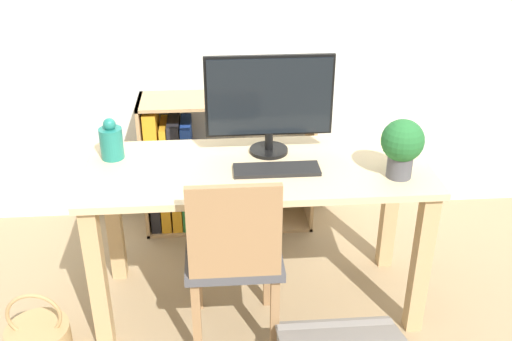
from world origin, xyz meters
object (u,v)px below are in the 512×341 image
at_px(vase, 111,141).
at_px(chair, 234,253).
at_px(keyboard, 277,170).
at_px(monitor, 269,99).
at_px(basket, 39,340).
at_px(potted_plant, 402,145).
at_px(bookshelf, 195,168).

xyz_separation_m(vase, chair, (0.51, -0.39, -0.34)).
height_order(vase, chair, vase).
height_order(keyboard, chair, chair).
relative_size(vase, chair, 0.22).
distance_m(monitor, basket, 1.42).
bearing_deg(keyboard, vase, 165.46).
xyz_separation_m(monitor, keyboard, (0.02, -0.19, -0.24)).
relative_size(monitor, basket, 1.67).
relative_size(monitor, keyboard, 1.53).
relative_size(potted_plant, bookshelf, 0.27).
relative_size(keyboard, basket, 1.09).
xyz_separation_m(chair, bookshelf, (-0.17, 0.96, -0.09)).
distance_m(vase, bookshelf, 0.79).
distance_m(keyboard, basket, 1.24).
height_order(monitor, chair, monitor).
bearing_deg(bookshelf, monitor, -57.82).
bearing_deg(keyboard, monitor, 94.60).
height_order(monitor, basket, monitor).
bearing_deg(monitor, basket, -156.52).
relative_size(monitor, potted_plant, 2.22).
bearing_deg(basket, monitor, 23.48).
bearing_deg(potted_plant, chair, -169.88).
height_order(keyboard, potted_plant, potted_plant).
relative_size(monitor, bookshelf, 0.59).
distance_m(potted_plant, bookshelf, 1.30).
height_order(keyboard, basket, keyboard).
relative_size(vase, bookshelf, 0.20).
relative_size(chair, basket, 2.53).
bearing_deg(monitor, chair, -114.21).
relative_size(monitor, chair, 0.66).
relative_size(keyboard, vase, 1.94).
distance_m(monitor, bookshelf, 0.90).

